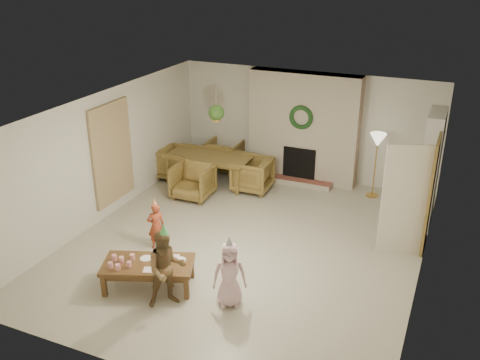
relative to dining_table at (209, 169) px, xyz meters
The scene contains 56 objects.
floor 2.91m from the dining_table, 50.06° to the right, with size 7.00×7.00×0.00m, color #B7B29E.
ceiling 3.62m from the dining_table, 50.06° to the right, with size 7.00×7.00×0.00m, color white.
wall_back 2.44m from the dining_table, 34.55° to the left, with size 7.00×7.00×0.00m, color silver.
wall_front 6.08m from the dining_table, 72.00° to the right, with size 7.00×7.00×0.00m, color silver.
wall_left 2.66m from the dining_table, 117.21° to the right, with size 7.00×7.00×0.00m, color silver.
wall_right 5.42m from the dining_table, 24.56° to the right, with size 7.00×7.00×0.00m, color silver.
fireplace_mass 2.34m from the dining_table, 30.16° to the left, with size 2.50×0.40×2.50m, color #502215.
fireplace_hearth 2.02m from the dining_table, 21.44° to the left, with size 1.60×0.30×0.12m, color maroon.
fireplace_firebox 2.07m from the dining_table, 25.83° to the left, with size 0.75×0.12×0.75m, color black.
fireplace_wreath 2.38m from the dining_table, 24.57° to the left, with size 0.54×0.54×0.10m, color #153A18.
floor_lamp_base 3.67m from the dining_table, 12.33° to the left, with size 0.27×0.27×0.03m, color gold.
floor_lamp_post 3.67m from the dining_table, 12.33° to the left, with size 0.03×0.03×1.28m, color gold.
floor_lamp_shade 3.77m from the dining_table, 12.33° to the left, with size 0.34×0.34×0.28m, color beige.
bookshelf_carcass 4.76m from the dining_table, ahead, with size 0.30×1.00×2.20m, color white.
bookshelf_shelf_a 4.68m from the dining_table, ahead, with size 0.30×0.92×0.03m, color white.
bookshelf_shelf_b 4.71m from the dining_table, ahead, with size 0.30×0.92×0.03m, color white.
bookshelf_shelf_c 4.77m from the dining_table, ahead, with size 0.30×0.92×0.03m, color white.
bookshelf_shelf_d 4.86m from the dining_table, ahead, with size 0.30×0.92×0.03m, color white.
books_row_lower 4.67m from the dining_table, ahead, with size 0.20×0.40×0.24m, color maroon.
books_row_mid 4.71m from the dining_table, ahead, with size 0.20×0.44×0.24m, color #26458D.
books_row_upper 4.77m from the dining_table, ahead, with size 0.20×0.36×0.22m, color #A67B23.
door_frame 4.97m from the dining_table, 11.95° to the right, with size 0.05×0.86×2.04m, color olive.
door_leaf 4.70m from the dining_table, 17.51° to the right, with size 0.05×0.80×2.00m, color beige.
curtain_panel 2.48m from the dining_table, 118.60° to the right, with size 0.06×1.20×2.00m, color #BEB187.
dining_table is the anchor object (origin of this frame).
dining_chair_near 0.84m from the dining_table, 88.30° to the right, with size 0.79×0.81×0.74m, color olive.
dining_chair_far 0.84m from the dining_table, 91.70° to the left, with size 0.79×0.81×0.74m, color olive.
dining_chair_left 0.84m from the dining_table, behind, with size 0.79×0.81×0.74m, color olive.
dining_chair_right 1.05m from the dining_table, ahead, with size 0.79×0.81×0.74m, color olive.
hanging_plant_cord 2.03m from the dining_table, 52.19° to the right, with size 0.01×0.01×0.70m, color tan.
hanging_plant_pot 1.73m from the dining_table, 52.19° to the right, with size 0.16×0.16×0.12m, color #AC7237.
hanging_plant_foliage 1.83m from the dining_table, 52.19° to the right, with size 0.32×0.32×0.32m, color #264617.
coffee_table_top 4.19m from the dining_table, 76.53° to the right, with size 1.40×0.70×0.06m, color brown.
coffee_table_apron 4.19m from the dining_table, 76.53° to the right, with size 1.29×0.59×0.09m, color brown.
coffee_leg_fl 4.60m from the dining_table, 83.97° to the right, with size 0.08×0.08×0.37m, color brown.
coffee_leg_fr 4.45m from the dining_table, 67.90° to the right, with size 0.08×0.08×0.37m, color brown.
coffee_leg_bl 4.05m from the dining_table, 86.02° to the right, with size 0.08×0.08×0.37m, color brown.
coffee_leg_br 3.88m from the dining_table, 67.69° to the right, with size 0.08×0.08×0.37m, color brown.
cup_a 4.45m from the dining_table, 83.16° to the right, with size 0.08×0.08×0.10m, color white.
cup_b 4.25m from the dining_table, 83.86° to the right, with size 0.08×0.08×0.10m, color white.
cup_c 4.48m from the dining_table, 81.39° to the right, with size 0.08×0.08×0.10m, color white.
cup_d 4.27m from the dining_table, 82.00° to the right, with size 0.08×0.08×0.10m, color white.
cup_e 4.36m from the dining_table, 79.69° to the right, with size 0.08×0.08×0.10m, color white.
cup_f 4.15m from the dining_table, 80.22° to the right, with size 0.08×0.08×0.10m, color white.
plate_a 4.07m from the dining_table, 77.51° to the right, with size 0.19×0.19×0.01m, color white.
plate_b 4.28m from the dining_table, 72.76° to the right, with size 0.19×0.19×0.01m, color white.
plate_c 4.05m from the dining_table, 69.90° to the right, with size 0.19×0.19×0.01m, color white.
food_scoop 4.28m from the dining_table, 72.76° to the right, with size 0.08×0.08×0.08m, color tan.
napkin_left 4.38m from the dining_table, 75.51° to the right, with size 0.16×0.16×0.01m, color #FFBBCB.
napkin_right 3.97m from the dining_table, 71.47° to the right, with size 0.16×0.16×0.01m, color #FFBBCB.
child_red 3.01m from the dining_table, 81.53° to the right, with size 0.31×0.21×0.86m, color #9E3C21.
party_hat_red 3.07m from the dining_table, 81.53° to the right, with size 0.12×0.12×0.16m, color gold.
child_plaid 4.60m from the dining_table, 71.18° to the right, with size 0.59×0.46×1.22m, color brown.
party_hat_plaid 4.68m from the dining_table, 71.18° to the right, with size 0.14×0.14×0.20m, color #4FBA5C.
child_pink 4.62m from the dining_table, 59.65° to the right, with size 0.50×0.33×1.03m, color beige.
party_hat_pink 4.67m from the dining_table, 59.65° to the right, with size 0.13×0.13×0.19m, color #ABAAB1.
Camera 1 is at (3.25, -7.76, 4.86)m, focal length 39.65 mm.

